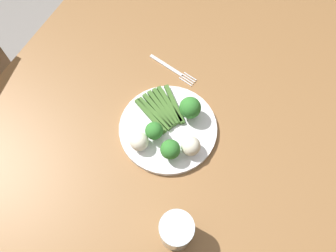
% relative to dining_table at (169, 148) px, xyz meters
% --- Properties ---
extents(ground_plane, '(6.00, 6.00, 0.02)m').
position_rel_dining_table_xyz_m(ground_plane, '(0.00, 0.00, -0.68)').
color(ground_plane, gray).
extents(dining_table, '(1.42, 1.09, 0.76)m').
position_rel_dining_table_xyz_m(dining_table, '(0.00, 0.00, 0.00)').
color(dining_table, olive).
rests_on(dining_table, ground_plane).
extents(plate, '(0.26, 0.26, 0.01)m').
position_rel_dining_table_xyz_m(plate, '(-0.02, -0.01, 0.10)').
color(plate, white).
rests_on(plate, dining_table).
extents(asparagus_bundle, '(0.14, 0.15, 0.01)m').
position_rel_dining_table_xyz_m(asparagus_bundle, '(-0.05, -0.05, 0.11)').
color(asparagus_bundle, '#3D6626').
rests_on(asparagus_bundle, plate).
extents(broccoli_right, '(0.05, 0.05, 0.06)m').
position_rel_dining_table_xyz_m(broccoli_right, '(0.02, -0.03, 0.14)').
color(broccoli_right, '#609E3D').
rests_on(broccoli_right, plate).
extents(broccoli_near_center, '(0.06, 0.06, 0.07)m').
position_rel_dining_table_xyz_m(broccoli_near_center, '(-0.07, 0.03, 0.15)').
color(broccoli_near_center, '#609E3D').
rests_on(broccoli_near_center, plate).
extents(broccoli_front_left, '(0.05, 0.05, 0.06)m').
position_rel_dining_table_xyz_m(broccoli_front_left, '(0.06, 0.03, 0.14)').
color(broccoli_front_left, '#609E3D').
rests_on(broccoli_front_left, plate).
extents(cauliflower_edge, '(0.05, 0.05, 0.05)m').
position_rel_dining_table_xyz_m(cauliflower_edge, '(0.02, 0.07, 0.13)').
color(cauliflower_edge, silver).
rests_on(cauliflower_edge, plate).
extents(cauliflower_front, '(0.05, 0.05, 0.05)m').
position_rel_dining_table_xyz_m(cauliflower_front, '(0.06, -0.06, 0.13)').
color(cauliflower_front, silver).
rests_on(cauliflower_front, plate).
extents(fork, '(0.06, 0.16, 0.00)m').
position_rel_dining_table_xyz_m(fork, '(-0.20, -0.08, 0.09)').
color(fork, silver).
rests_on(fork, dining_table).
extents(water_glass, '(0.07, 0.07, 0.10)m').
position_rel_dining_table_xyz_m(water_glass, '(0.22, 0.12, 0.14)').
color(water_glass, silver).
rests_on(water_glass, dining_table).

